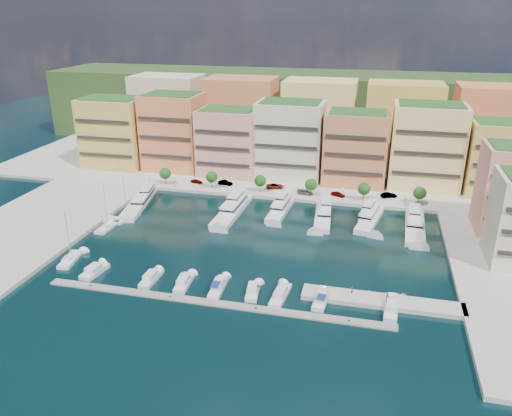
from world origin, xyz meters
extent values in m
plane|color=black|center=(0.00, 0.00, 0.00)|extent=(400.00, 400.00, 0.00)
cube|color=#9E998E|center=(0.00, 62.00, 0.00)|extent=(220.00, 64.00, 2.00)
cube|color=#9E998E|center=(-62.00, -8.00, 0.00)|extent=(34.00, 76.00, 2.00)
cube|color=#203315|center=(0.00, 110.00, 0.00)|extent=(240.00, 40.00, 58.00)
cube|color=gray|center=(-3.00, -30.00, 0.00)|extent=(72.00, 2.20, 0.35)
cube|color=#9E998E|center=(30.00, -22.00, 0.00)|extent=(32.00, 5.00, 2.00)
cube|color=#BA9144|center=(-66.00, 50.00, 13.00)|extent=(22.00, 16.00, 24.00)
cube|color=black|center=(-66.00, 41.75, 13.00)|extent=(20.24, 0.50, 0.90)
cube|color=#1E4D20|center=(-66.00, 50.00, 25.40)|extent=(19.36, 14.08, 0.80)
cube|color=#DE754A|center=(-44.00, 52.00, 14.00)|extent=(20.00, 16.00, 26.00)
cube|color=black|center=(-44.00, 43.75, 14.00)|extent=(18.40, 0.50, 0.90)
cube|color=#1E4D20|center=(-44.00, 52.00, 27.40)|extent=(17.60, 14.08, 0.80)
cube|color=tan|center=(-23.00, 50.00, 12.00)|extent=(20.00, 15.00, 22.00)
cube|color=black|center=(-23.00, 42.25, 12.00)|extent=(18.40, 0.50, 0.90)
cube|color=#1E4D20|center=(-23.00, 50.00, 23.40)|extent=(17.60, 13.20, 0.80)
cube|color=beige|center=(-2.00, 52.00, 13.50)|extent=(22.00, 16.00, 25.00)
cube|color=black|center=(-2.00, 43.75, 13.50)|extent=(20.24, 0.50, 0.90)
cube|color=#1E4D20|center=(-2.00, 52.00, 26.40)|extent=(19.36, 14.08, 0.80)
cube|color=#C26D48|center=(20.00, 50.00, 12.50)|extent=(20.00, 15.00, 23.00)
cube|color=black|center=(20.00, 42.25, 12.50)|extent=(18.40, 0.50, 0.90)
cube|color=#1E4D20|center=(20.00, 50.00, 24.40)|extent=(17.60, 13.20, 0.80)
cube|color=#E6C57A|center=(42.00, 52.00, 14.00)|extent=(22.00, 16.00, 26.00)
cube|color=black|center=(42.00, 43.75, 14.00)|extent=(20.24, 0.50, 0.90)
cube|color=#1E4D20|center=(42.00, 52.00, 27.40)|extent=(19.36, 14.08, 0.80)
cube|color=#BA9144|center=(64.00, 50.00, 12.00)|extent=(20.00, 15.00, 22.00)
cube|color=black|center=(64.00, 42.25, 12.00)|extent=(18.40, 0.50, 0.90)
cube|color=#1E4D20|center=(64.00, 50.00, 23.40)|extent=(17.60, 13.20, 0.80)
cube|color=beige|center=(-55.00, 74.00, 16.00)|extent=(26.00, 18.00, 30.00)
cube|color=#C26D48|center=(-25.00, 74.00, 16.00)|extent=(26.00, 18.00, 30.00)
cube|color=#E6C57A|center=(5.00, 74.00, 16.00)|extent=(26.00, 18.00, 30.00)
cube|color=#BA9144|center=(35.00, 74.00, 16.00)|extent=(26.00, 18.00, 30.00)
cube|color=#DE754A|center=(65.00, 74.00, 16.00)|extent=(26.00, 18.00, 30.00)
cylinder|color=#473323|center=(-40.00, 33.50, 2.50)|extent=(0.24, 0.24, 3.00)
sphere|color=#184915|center=(-40.00, 33.50, 4.75)|extent=(3.80, 3.80, 3.80)
cylinder|color=#473323|center=(-24.00, 33.50, 2.50)|extent=(0.24, 0.24, 3.00)
sphere|color=#184915|center=(-24.00, 33.50, 4.75)|extent=(3.80, 3.80, 3.80)
cylinder|color=#473323|center=(-8.00, 33.50, 2.50)|extent=(0.24, 0.24, 3.00)
sphere|color=#184915|center=(-8.00, 33.50, 4.75)|extent=(3.80, 3.80, 3.80)
cylinder|color=#473323|center=(8.00, 33.50, 2.50)|extent=(0.24, 0.24, 3.00)
sphere|color=#184915|center=(8.00, 33.50, 4.75)|extent=(3.80, 3.80, 3.80)
cylinder|color=#473323|center=(24.00, 33.50, 2.50)|extent=(0.24, 0.24, 3.00)
sphere|color=#184915|center=(24.00, 33.50, 4.75)|extent=(3.80, 3.80, 3.80)
cylinder|color=#473323|center=(40.00, 33.50, 2.50)|extent=(0.24, 0.24, 3.00)
sphere|color=#184915|center=(40.00, 33.50, 4.75)|extent=(3.80, 3.80, 3.80)
cylinder|color=black|center=(-36.00, 31.20, 3.00)|extent=(0.10, 0.10, 4.00)
sphere|color=#FFF2CC|center=(-36.00, 31.20, 5.05)|extent=(0.30, 0.30, 0.30)
cylinder|color=black|center=(-18.00, 31.20, 3.00)|extent=(0.10, 0.10, 4.00)
sphere|color=#FFF2CC|center=(-18.00, 31.20, 5.05)|extent=(0.30, 0.30, 0.30)
cylinder|color=black|center=(0.00, 31.20, 3.00)|extent=(0.10, 0.10, 4.00)
sphere|color=#FFF2CC|center=(0.00, 31.20, 5.05)|extent=(0.30, 0.30, 0.30)
cylinder|color=black|center=(18.00, 31.20, 3.00)|extent=(0.10, 0.10, 4.00)
sphere|color=#FFF2CC|center=(18.00, 31.20, 5.05)|extent=(0.30, 0.30, 0.30)
cylinder|color=black|center=(36.00, 31.20, 3.00)|extent=(0.10, 0.10, 4.00)
sphere|color=#FFF2CC|center=(36.00, 31.20, 5.05)|extent=(0.30, 0.30, 0.30)
cube|color=silver|center=(-41.23, 15.88, 0.35)|extent=(9.27, 26.64, 2.30)
cube|color=silver|center=(-41.23, 18.51, 2.40)|extent=(6.33, 14.88, 1.80)
cube|color=black|center=(-41.23, 18.51, 2.40)|extent=(6.40, 14.95, 0.55)
cube|color=silver|center=(-41.23, 20.60, 4.00)|extent=(4.15, 8.24, 1.40)
cylinder|color=#B2B2B7|center=(-41.23, 22.18, 5.60)|extent=(0.14, 0.14, 1.80)
cube|color=silver|center=(-12.34, 16.40, 0.35)|extent=(5.91, 25.35, 2.30)
cube|color=silver|center=(-12.34, 18.92, 2.40)|extent=(4.64, 13.99, 1.80)
cube|color=black|center=(-12.34, 18.92, 2.40)|extent=(4.70, 14.05, 0.55)
cube|color=silver|center=(-12.34, 20.93, 4.00)|extent=(3.31, 7.65, 1.40)
cylinder|color=#B2B2B7|center=(-12.34, 22.45, 5.60)|extent=(0.14, 0.14, 1.80)
cube|color=silver|center=(1.00, 19.94, 0.35)|extent=(5.21, 18.31, 2.30)
cube|color=silver|center=(1.00, 21.76, 2.40)|extent=(4.02, 10.13, 1.80)
cube|color=black|center=(1.00, 21.76, 2.40)|extent=(4.08, 10.20, 0.55)
cube|color=silver|center=(1.00, 23.20, 4.00)|extent=(2.84, 5.56, 1.40)
cylinder|color=#B2B2B7|center=(1.00, 24.29, 5.60)|extent=(0.14, 0.14, 1.80)
cube|color=silver|center=(13.57, 18.54, 0.35)|extent=(5.87, 21.19, 2.30)
cube|color=silver|center=(13.57, 20.63, 2.40)|extent=(4.38, 11.74, 1.80)
cube|color=black|center=(13.57, 20.63, 2.40)|extent=(4.44, 11.81, 0.55)
cube|color=silver|center=(13.57, 22.31, 4.00)|extent=(3.04, 6.46, 1.40)
cylinder|color=#B2B2B7|center=(13.57, 23.56, 5.60)|extent=(0.14, 0.14, 1.80)
cube|color=black|center=(13.57, 18.54, -0.10)|extent=(5.92, 21.24, 0.35)
cube|color=silver|center=(26.39, 19.25, 0.35)|extent=(7.90, 19.95, 2.30)
cube|color=silver|center=(26.39, 21.20, 2.40)|extent=(5.47, 11.19, 1.80)
cube|color=black|center=(26.39, 21.20, 2.40)|extent=(5.54, 11.26, 0.55)
cube|color=silver|center=(26.39, 22.76, 4.00)|extent=(3.63, 6.23, 1.40)
cylinder|color=#B2B2B7|center=(26.39, 23.93, 5.60)|extent=(0.14, 0.14, 1.80)
cube|color=silver|center=(38.24, 17.26, 0.35)|extent=(5.85, 23.66, 2.30)
cube|color=silver|center=(38.24, 19.61, 2.40)|extent=(4.54, 13.07, 1.80)
cube|color=black|center=(38.24, 19.61, 2.40)|extent=(4.60, 13.13, 0.55)
cube|color=silver|center=(38.24, 21.48, 4.00)|extent=(3.22, 7.16, 1.40)
cylinder|color=#B2B2B7|center=(38.24, 22.89, 5.60)|extent=(0.14, 0.14, 1.80)
cube|color=silver|center=(-32.27, -24.50, 0.25)|extent=(3.77, 7.63, 1.40)
cube|color=silver|center=(-32.27, -24.87, 1.55)|extent=(2.65, 3.77, 1.10)
cube|color=black|center=(-32.27, -23.40, 1.30)|extent=(2.04, 0.36, 0.55)
cube|color=silver|center=(-18.66, -24.50, 0.25)|extent=(2.63, 7.67, 1.40)
cube|color=silver|center=(-18.66, -24.88, 1.55)|extent=(2.00, 3.70, 1.10)
cube|color=black|center=(-18.66, -23.36, 1.30)|extent=(1.78, 0.14, 0.55)
cube|color=silver|center=(-11.06, -24.50, 0.25)|extent=(3.06, 8.00, 1.40)
cube|color=silver|center=(-11.06, -24.89, 1.55)|extent=(2.23, 3.89, 1.10)
cube|color=black|center=(-11.06, -23.32, 1.30)|extent=(1.83, 0.22, 0.55)
cube|color=silver|center=(-3.41, -24.50, 0.25)|extent=(2.78, 9.13, 1.40)
cube|color=silver|center=(-3.41, -24.95, 1.55)|extent=(2.05, 4.41, 1.10)
cube|color=black|center=(-3.41, -23.15, 1.30)|extent=(1.72, 0.18, 0.55)
cube|color=navy|center=(-3.41, -26.13, 2.15)|extent=(1.79, 2.78, 0.12)
cube|color=silver|center=(4.04, -24.50, 0.25)|extent=(3.22, 7.38, 1.40)
cube|color=silver|center=(4.04, -24.86, 1.55)|extent=(2.26, 3.63, 1.10)
cube|color=black|center=(4.04, -23.43, 1.30)|extent=(1.73, 0.30, 0.55)
cube|color=silver|center=(9.85, -24.50, 0.25)|extent=(3.30, 9.13, 1.40)
cube|color=silver|center=(9.85, -24.95, 1.55)|extent=(2.34, 4.45, 1.10)
cube|color=black|center=(9.85, -23.16, 1.30)|extent=(1.81, 0.26, 0.55)
cube|color=silver|center=(18.16, -24.50, 0.25)|extent=(3.08, 7.65, 1.40)
cube|color=silver|center=(18.16, -24.87, 1.55)|extent=(2.20, 3.74, 1.10)
cube|color=black|center=(18.16, -23.38, 1.30)|extent=(1.75, 0.26, 0.55)
cube|color=navy|center=(18.16, -25.84, 2.15)|extent=(1.89, 2.38, 0.12)
cube|color=silver|center=(31.73, -24.50, 0.25)|extent=(2.88, 8.19, 1.40)
cube|color=silver|center=(31.73, -24.90, 1.55)|extent=(2.13, 3.97, 1.10)
cube|color=black|center=(31.73, -23.29, 1.30)|extent=(1.79, 0.19, 0.55)
cube|color=silver|center=(-39.84, 5.47, 0.20)|extent=(4.90, 8.90, 1.20)
cube|color=silver|center=(-39.84, 4.62, 1.10)|extent=(2.14, 2.48, 0.60)
cylinder|color=#B2B2B7|center=(-39.84, 5.89, 6.80)|extent=(0.14, 0.14, 12.00)
cylinder|color=#B2B2B7|center=(-39.84, 4.20, 1.80)|extent=(1.13, 3.70, 0.10)
cube|color=silver|center=(-40.90, -20.56, 0.20)|extent=(4.24, 9.02, 1.20)
cube|color=silver|center=(-40.90, -21.43, 1.10)|extent=(2.03, 2.42, 0.60)
cylinder|color=#B2B2B7|center=(-40.90, -20.13, 6.80)|extent=(0.14, 0.14, 12.00)
cylinder|color=#B2B2B7|center=(-40.90, -21.86, 1.80)|extent=(0.77, 3.86, 0.10)
cube|color=silver|center=(-42.00, -1.50, 0.20)|extent=(3.09, 8.67, 1.20)
cube|color=silver|center=(-42.00, -2.36, 1.10)|extent=(1.75, 2.20, 0.60)
cylinder|color=#B2B2B7|center=(-42.00, -1.07, 6.80)|extent=(0.14, 0.14, 12.00)
cylinder|color=#B2B2B7|center=(-42.00, -2.79, 1.80)|extent=(0.23, 3.86, 0.10)
imported|color=white|center=(32.56, -19.00, 0.40)|extent=(3.96, 2.88, 0.81)
imported|color=beige|center=(34.21, -18.07, 0.37)|extent=(1.77, 1.67, 0.74)
imported|color=beige|center=(27.53, -18.53, 0.36)|extent=(1.56, 1.42, 0.71)
imported|color=gray|center=(-30.50, 36.91, 1.68)|extent=(4.19, 2.25, 1.35)
imported|color=gray|center=(-20.70, 37.41, 1.79)|extent=(4.99, 2.33, 1.58)
imported|color=gray|center=(-4.16, 37.99, 1.78)|extent=(6.16, 4.35, 1.56)
imported|color=gray|center=(6.14, 34.73, 1.74)|extent=(5.42, 3.09, 1.48)
imported|color=gray|center=(16.31, 35.30, 1.75)|extent=(4.73, 3.32, 1.50)
imported|color=gray|center=(31.50, 37.91, 1.80)|extent=(5.12, 3.34, 1.59)
imported|color=navy|center=(23.96, -21.30, 1.80)|extent=(0.60, 0.69, 1.59)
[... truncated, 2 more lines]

